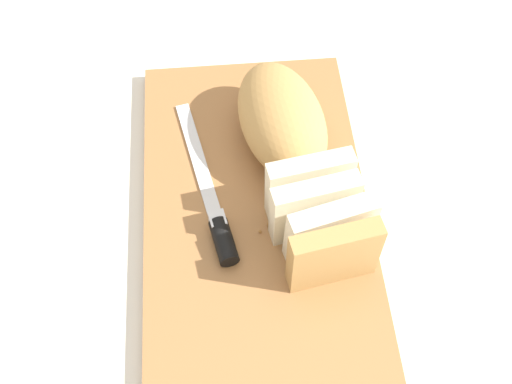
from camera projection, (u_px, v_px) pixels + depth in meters
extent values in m
plane|color=silver|center=(256.00, 214.00, 0.73)|extent=(3.00, 3.00, 0.00)
cube|color=#9E6B3D|center=(256.00, 210.00, 0.72)|extent=(0.45, 0.27, 0.02)
ellipsoid|color=tan|center=(282.00, 120.00, 0.72)|extent=(0.18, 0.12, 0.08)
cube|color=beige|center=(309.00, 186.00, 0.68)|extent=(0.03, 0.10, 0.09)
cube|color=beige|center=(314.00, 208.00, 0.66)|extent=(0.03, 0.10, 0.08)
cube|color=beige|center=(330.00, 230.00, 0.65)|extent=(0.04, 0.10, 0.09)
cube|color=tan|center=(334.00, 256.00, 0.63)|extent=(0.03, 0.10, 0.08)
cube|color=silver|center=(199.00, 162.00, 0.74)|extent=(0.18, 0.04, 0.00)
cylinder|color=black|center=(224.00, 242.00, 0.68)|extent=(0.05, 0.03, 0.02)
cube|color=silver|center=(218.00, 222.00, 0.69)|extent=(0.02, 0.02, 0.02)
sphere|color=#996633|center=(306.00, 196.00, 0.72)|extent=(0.00, 0.00, 0.00)
sphere|color=#996633|center=(314.00, 208.00, 0.71)|extent=(0.01, 0.01, 0.01)
sphere|color=#996633|center=(256.00, 232.00, 0.69)|extent=(0.00, 0.00, 0.00)
sphere|color=#996633|center=(270.00, 225.00, 0.69)|extent=(0.01, 0.01, 0.01)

